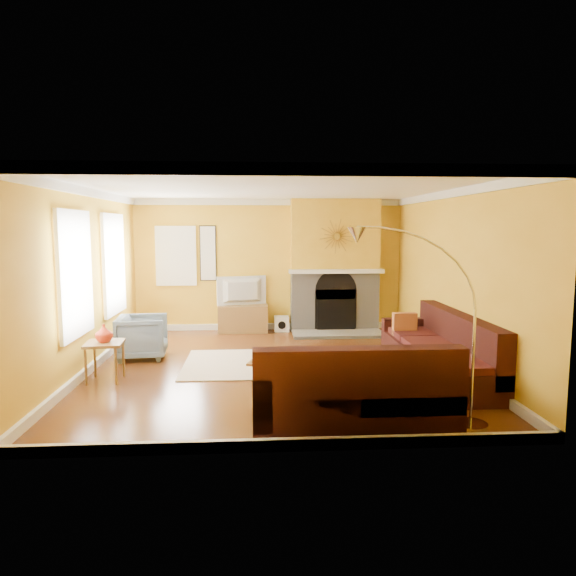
{
  "coord_description": "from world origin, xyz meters",
  "views": [
    {
      "loc": [
        -0.27,
        -7.65,
        2.12
      ],
      "look_at": [
        0.24,
        0.4,
        1.17
      ],
      "focal_mm": 32.0,
      "sensor_mm": 36.0,
      "label": 1
    }
  ],
  "objects": [
    {
      "name": "wall_art",
      "position": [
        -1.25,
        2.97,
        1.6
      ],
      "size": [
        0.34,
        0.04,
        1.14
      ],
      "primitive_type": "cube",
      "color": "white",
      "rests_on": "wall_back"
    },
    {
      "name": "book",
      "position": [
        0.06,
        -0.78,
        0.41
      ],
      "size": [
        0.21,
        0.28,
        0.03
      ],
      "primitive_type": "imported",
      "rotation": [
        0.0,
        0.0,
        -0.04
      ],
      "color": "white",
      "rests_on": "coffee_table"
    },
    {
      "name": "mantel",
      "position": [
        1.35,
        2.56,
        1.25
      ],
      "size": [
        1.92,
        0.22,
        0.08
      ],
      "primitive_type": "cube",
      "color": "white",
      "rests_on": "fireplace"
    },
    {
      "name": "ceiling",
      "position": [
        0.0,
        0.0,
        2.71
      ],
      "size": [
        5.5,
        6.0,
        0.02
      ],
      "primitive_type": "cube",
      "color": "white",
      "rests_on": "ground"
    },
    {
      "name": "side_table",
      "position": [
        -2.37,
        -0.56,
        0.28
      ],
      "size": [
        0.54,
        0.54,
        0.55
      ],
      "primitive_type": null,
      "rotation": [
        0.0,
        0.0,
        0.09
      ],
      "color": "olive",
      "rests_on": "floor"
    },
    {
      "name": "floor",
      "position": [
        0.0,
        0.0,
        -0.01
      ],
      "size": [
        5.5,
        6.0,
        0.02
      ],
      "primitive_type": "cube",
      "color": "brown",
      "rests_on": "ground"
    },
    {
      "name": "arc_lamp",
      "position": [
        1.42,
        -2.54,
        1.06
      ],
      "size": [
        1.35,
        0.36,
        2.12
      ],
      "primitive_type": null,
      "color": "silver",
      "rests_on": "floor"
    },
    {
      "name": "subwoofer",
      "position": [
        0.25,
        2.76,
        0.15
      ],
      "size": [
        0.3,
        0.3,
        0.3
      ],
      "primitive_type": "cube",
      "color": "white",
      "rests_on": "floor"
    },
    {
      "name": "coffee_table",
      "position": [
        0.21,
        -0.88,
        0.2
      ],
      "size": [
        1.24,
        1.24,
        0.4
      ],
      "primitive_type": null,
      "rotation": [
        0.0,
        0.0,
        -0.28
      ],
      "color": "white",
      "rests_on": "floor"
    },
    {
      "name": "hearth",
      "position": [
        1.35,
        2.25,
        0.03
      ],
      "size": [
        1.8,
        0.7,
        0.06
      ],
      "primitive_type": "cube",
      "color": "#9B9792",
      "rests_on": "floor"
    },
    {
      "name": "tv",
      "position": [
        -0.54,
        2.71,
        0.84
      ],
      "size": [
        1.02,
        0.39,
        0.59
      ],
      "primitive_type": "imported",
      "rotation": [
        0.0,
        0.0,
        3.4
      ],
      "color": "black",
      "rests_on": "media_console"
    },
    {
      "name": "rug",
      "position": [
        -0.2,
        0.21,
        0.01
      ],
      "size": [
        2.4,
        1.8,
        0.02
      ],
      "primitive_type": "cube",
      "color": "beige",
      "rests_on": "floor"
    },
    {
      "name": "window_left_far",
      "position": [
        -2.72,
        -0.6,
        1.5
      ],
      "size": [
        0.06,
        1.22,
        1.72
      ],
      "primitive_type": "cube",
      "color": "white",
      "rests_on": "wall_left"
    },
    {
      "name": "wall_front",
      "position": [
        0.0,
        -3.01,
        1.35
      ],
      "size": [
        5.5,
        0.02,
        2.7
      ],
      "primitive_type": "cube",
      "color": "yellow",
      "rests_on": "ground"
    },
    {
      "name": "wall_left",
      "position": [
        -2.76,
        0.0,
        1.35
      ],
      "size": [
        0.02,
        6.0,
        2.7
      ],
      "primitive_type": "cube",
      "color": "yellow",
      "rests_on": "ground"
    },
    {
      "name": "wall_right",
      "position": [
        2.76,
        0.0,
        1.35
      ],
      "size": [
        0.02,
        6.0,
        2.7
      ],
      "primitive_type": "cube",
      "color": "yellow",
      "rests_on": "ground"
    },
    {
      "name": "sectional_sofa",
      "position": [
        1.22,
        -0.95,
        0.45
      ],
      "size": [
        3.07,
        3.49,
        0.9
      ],
      "primitive_type": null,
      "color": "#371411",
      "rests_on": "floor"
    },
    {
      "name": "sunburst",
      "position": [
        1.35,
        2.57,
        1.95
      ],
      "size": [
        0.7,
        0.04,
        0.7
      ],
      "primitive_type": null,
      "color": "olive",
      "rests_on": "fireplace"
    },
    {
      "name": "fireplace",
      "position": [
        1.35,
        2.8,
        1.35
      ],
      "size": [
        1.8,
        0.4,
        2.7
      ],
      "primitive_type": null,
      "color": "#9B9792",
      "rests_on": "floor"
    },
    {
      "name": "baseboard",
      "position": [
        0.0,
        0.0,
        0.06
      ],
      "size": [
        5.5,
        6.0,
        0.12
      ],
      "primitive_type": null,
      "color": "white",
      "rests_on": "floor"
    },
    {
      "name": "vase",
      "position": [
        -2.37,
        -0.56,
        0.67
      ],
      "size": [
        0.28,
        0.28,
        0.25
      ],
      "primitive_type": "imported",
      "rotation": [
        0.0,
        0.0,
        0.21
      ],
      "color": "red",
      "rests_on": "side_table"
    },
    {
      "name": "media_console",
      "position": [
        -0.54,
        2.71,
        0.28
      ],
      "size": [
        1.0,
        0.45,
        0.55
      ],
      "primitive_type": "cube",
      "color": "olive",
      "rests_on": "floor"
    },
    {
      "name": "window_left_near",
      "position": [
        -2.72,
        1.3,
        1.5
      ],
      "size": [
        0.06,
        1.22,
        1.72
      ],
      "primitive_type": "cube",
      "color": "white",
      "rests_on": "wall_left"
    },
    {
      "name": "crown_molding",
      "position": [
        0.0,
        0.0,
        2.64
      ],
      "size": [
        5.5,
        6.0,
        0.12
      ],
      "primitive_type": null,
      "color": "white",
      "rests_on": "ceiling"
    },
    {
      "name": "armchair",
      "position": [
        -2.13,
        0.68,
        0.35
      ],
      "size": [
        0.84,
        0.82,
        0.71
      ],
      "primitive_type": "imported",
      "rotation": [
        0.0,
        0.0,
        1.65
      ],
      "color": "slate",
      "rests_on": "floor"
    },
    {
      "name": "wall_back",
      "position": [
        0.0,
        3.01,
        1.35
      ],
      "size": [
        5.5,
        0.02,
        2.7
      ],
      "primitive_type": "cube",
      "color": "yellow",
      "rests_on": "ground"
    },
    {
      "name": "window_back",
      "position": [
        -1.9,
        2.96,
        1.55
      ],
      "size": [
        0.82,
        0.06,
        1.22
      ],
      "primitive_type": "cube",
      "color": "white",
      "rests_on": "wall_back"
    }
  ]
}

